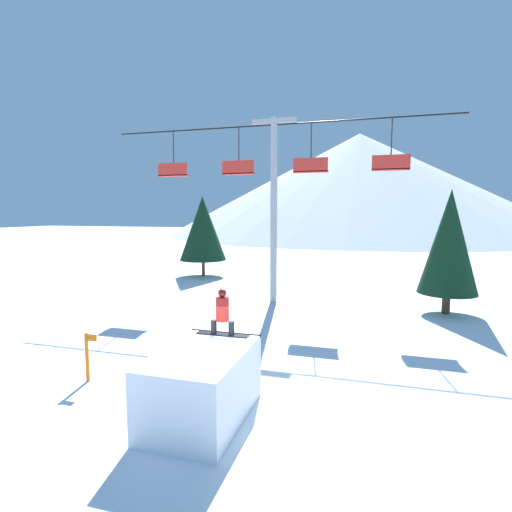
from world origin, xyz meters
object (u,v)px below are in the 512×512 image
trail_marker (87,356)px  pine_tree_near (449,242)px  snow_ramp (202,385)px  snowboarder (222,313)px

trail_marker → pine_tree_near: bearing=45.2°
trail_marker → snow_ramp: bearing=-13.8°
snow_ramp → pine_tree_near: size_ratio=0.53×
pine_tree_near → snow_ramp: bearing=-120.4°
snow_ramp → snowboarder: (0.02, 1.33, 1.46)m
snowboarder → pine_tree_near: 13.57m
snow_ramp → trail_marker: size_ratio=2.20×
trail_marker → snowboarder: bearing=4.4°
snowboarder → trail_marker: size_ratio=0.99×
pine_tree_near → trail_marker: 16.61m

